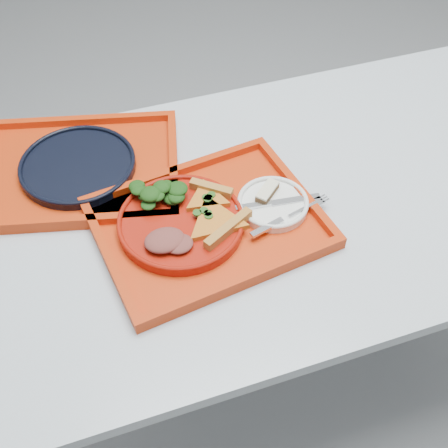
{
  "coord_description": "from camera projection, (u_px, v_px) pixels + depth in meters",
  "views": [
    {
      "loc": [
        -0.49,
        -0.78,
        1.64
      ],
      "look_at": [
        -0.24,
        -0.07,
        0.78
      ],
      "focal_mm": 45.0,
      "sensor_mm": 36.0,
      "label": 1
    }
  ],
  "objects": [
    {
      "name": "fork",
      "position": [
        288.0,
        217.0,
        1.16
      ],
      "size": [
        0.18,
        0.07,
        0.01
      ],
      "primitive_type": "cube",
      "rotation": [
        0.0,
        0.0,
        0.26
      ],
      "color": "silver",
      "rests_on": "side_plate"
    },
    {
      "name": "ground",
      "position": [
        288.0,
        348.0,
        1.83
      ],
      "size": [
        10.0,
        10.0,
        0.0
      ],
      "primitive_type": "plane",
      "color": "gray",
      "rests_on": "ground"
    },
    {
      "name": "meat_portion",
      "position": [
        165.0,
        240.0,
        1.1
      ],
      "size": [
        0.08,
        0.07,
        0.02
      ],
      "primitive_type": "ellipsoid",
      "color": "brown",
      "rests_on": "dinner_plate"
    },
    {
      "name": "dessert_bar",
      "position": [
        267.0,
        192.0,
        1.2
      ],
      "size": [
        0.07,
        0.06,
        0.02
      ],
      "rotation": [
        0.0,
        0.0,
        0.72
      ],
      "color": "#483018",
      "rests_on": "side_plate"
    },
    {
      "name": "table",
      "position": [
        313.0,
        207.0,
        1.32
      ],
      "size": [
        1.6,
        0.8,
        0.75
      ],
      "color": "#A5B0B9",
      "rests_on": "ground"
    },
    {
      "name": "knife",
      "position": [
        278.0,
        202.0,
        1.19
      ],
      "size": [
        0.19,
        0.04,
        0.01
      ],
      "primitive_type": "cube",
      "rotation": [
        0.0,
        0.0,
        -0.12
      ],
      "color": "silver",
      "rests_on": "side_plate"
    },
    {
      "name": "tray_main",
      "position": [
        208.0,
        225.0,
        1.17
      ],
      "size": [
        0.49,
        0.41,
        0.01
      ],
      "primitive_type": "cube",
      "rotation": [
        0.0,
        0.0,
        0.13
      ],
      "color": "#B72C09",
      "rests_on": "table"
    },
    {
      "name": "side_plate",
      "position": [
        273.0,
        205.0,
        1.19
      ],
      "size": [
        0.15,
        0.15,
        0.01
      ],
      "primitive_type": "cylinder",
      "color": "white",
      "rests_on": "tray_main"
    },
    {
      "name": "pizza_slice_a",
      "position": [
        215.0,
        220.0,
        1.14
      ],
      "size": [
        0.18,
        0.18,
        0.02
      ],
      "primitive_type": null,
      "rotation": [
        0.0,
        0.0,
        2.07
      ],
      "color": "gold",
      "rests_on": "dinner_plate"
    },
    {
      "name": "salad_heap",
      "position": [
        160.0,
        191.0,
        1.17
      ],
      "size": [
        0.1,
        0.09,
        0.05
      ],
      "primitive_type": "ellipsoid",
      "color": "black",
      "rests_on": "dinner_plate"
    },
    {
      "name": "tray_far",
      "position": [
        79.0,
        171.0,
        1.28
      ],
      "size": [
        0.52,
        0.45,
        0.01
      ],
      "primitive_type": "cube",
      "rotation": [
        0.0,
        0.0,
        -0.24
      ],
      "color": "#B72C09",
      "rests_on": "table"
    },
    {
      "name": "navy_plate",
      "position": [
        78.0,
        167.0,
        1.27
      ],
      "size": [
        0.26,
        0.26,
        0.02
      ],
      "primitive_type": "cylinder",
      "color": "black",
      "rests_on": "tray_far"
    },
    {
      "name": "pizza_slice_b",
      "position": [
        207.0,
        197.0,
        1.18
      ],
      "size": [
        0.14,
        0.14,
        0.02
      ],
      "primitive_type": null,
      "rotation": [
        0.0,
        0.0,
        4.02
      ],
      "color": "gold",
      "rests_on": "dinner_plate"
    },
    {
      "name": "dinner_plate",
      "position": [
        181.0,
        223.0,
        1.16
      ],
      "size": [
        0.26,
        0.26,
        0.02
      ],
      "primitive_type": "cylinder",
      "color": "#951609",
      "rests_on": "tray_main"
    }
  ]
}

